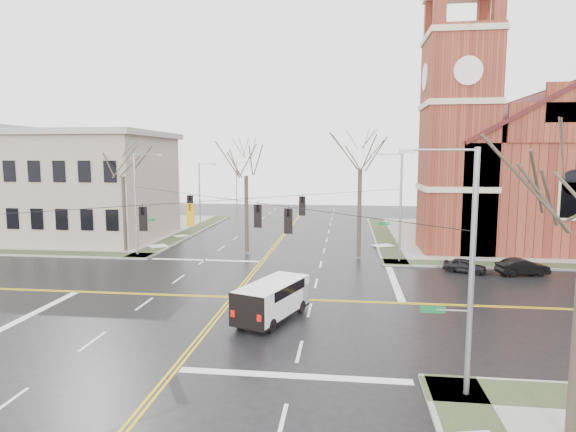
# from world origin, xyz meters

# --- Properties ---
(ground) EXTENTS (120.00, 120.00, 0.00)m
(ground) POSITION_xyz_m (0.00, 0.00, 0.00)
(ground) COLOR black
(ground) RESTS_ON ground
(sidewalks) EXTENTS (80.00, 80.00, 0.17)m
(sidewalks) POSITION_xyz_m (0.00, 0.00, 0.08)
(sidewalks) COLOR gray
(sidewalks) RESTS_ON ground
(road_markings) EXTENTS (100.00, 100.00, 0.01)m
(road_markings) POSITION_xyz_m (0.00, 0.00, 0.01)
(road_markings) COLOR gold
(road_markings) RESTS_ON ground
(church) EXTENTS (24.28, 27.48, 27.50)m
(church) POSITION_xyz_m (24.76, 24.78, 8.43)
(church) COLOR maroon
(church) RESTS_ON ground
(civic_building_a) EXTENTS (18.00, 14.00, 11.00)m
(civic_building_a) POSITION_xyz_m (-22.00, 20.00, 5.50)
(civic_building_a) COLOR #9F907E
(civic_building_a) RESTS_ON ground
(signal_pole_ne) EXTENTS (2.75, 0.22, 9.00)m
(signal_pole_ne) POSITION_xyz_m (11.32, 11.50, 4.95)
(signal_pole_ne) COLOR gray
(signal_pole_ne) RESTS_ON ground
(signal_pole_nw) EXTENTS (2.75, 0.22, 9.00)m
(signal_pole_nw) POSITION_xyz_m (-11.32, 11.50, 4.95)
(signal_pole_nw) COLOR gray
(signal_pole_nw) RESTS_ON ground
(signal_pole_se) EXTENTS (2.75, 0.22, 9.00)m
(signal_pole_se) POSITION_xyz_m (11.32, -11.50, 4.95)
(signal_pole_se) COLOR gray
(signal_pole_se) RESTS_ON ground
(span_wires) EXTENTS (23.02, 23.02, 0.03)m
(span_wires) POSITION_xyz_m (0.00, 0.00, 6.20)
(span_wires) COLOR black
(span_wires) RESTS_ON ground
(traffic_signals) EXTENTS (8.21, 8.26, 1.30)m
(traffic_signals) POSITION_xyz_m (-0.00, -0.67, 5.45)
(traffic_signals) COLOR black
(traffic_signals) RESTS_ON ground
(streetlight_north_a) EXTENTS (2.30, 0.20, 8.00)m
(streetlight_north_a) POSITION_xyz_m (-10.65, 28.00, 4.47)
(streetlight_north_a) COLOR gray
(streetlight_north_a) RESTS_ON ground
(streetlight_north_b) EXTENTS (2.30, 0.20, 8.00)m
(streetlight_north_b) POSITION_xyz_m (-10.65, 48.00, 4.47)
(streetlight_north_b) COLOR gray
(streetlight_north_b) RESTS_ON ground
(cargo_van) EXTENTS (3.79, 5.69, 2.03)m
(cargo_van) POSITION_xyz_m (3.17, -3.60, 1.20)
(cargo_van) COLOR white
(cargo_van) RESTS_ON ground
(parked_car_a) EXTENTS (3.40, 2.43, 1.07)m
(parked_car_a) POSITION_xyz_m (16.13, 8.62, 0.54)
(parked_car_a) COLOR black
(parked_car_a) RESTS_ON ground
(parked_car_b) EXTENTS (3.98, 2.11, 1.25)m
(parked_car_b) POSITION_xyz_m (20.23, 8.26, 0.62)
(parked_car_b) COLOR black
(parked_car_b) RESTS_ON ground
(tree_nw_far) EXTENTS (4.00, 4.00, 10.37)m
(tree_nw_far) POSITION_xyz_m (-13.31, 13.04, 7.52)
(tree_nw_far) COLOR #3D3127
(tree_nw_far) RESTS_ON ground
(tree_nw_near) EXTENTS (4.00, 4.00, 10.48)m
(tree_nw_near) POSITION_xyz_m (-2.00, 13.83, 7.60)
(tree_nw_near) COLOR #3D3127
(tree_nw_near) RESTS_ON ground
(tree_ne) EXTENTS (4.00, 4.00, 11.55)m
(tree_ne) POSITION_xyz_m (8.16, 13.02, 8.36)
(tree_ne) COLOR #3D3127
(tree_ne) RESTS_ON ground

